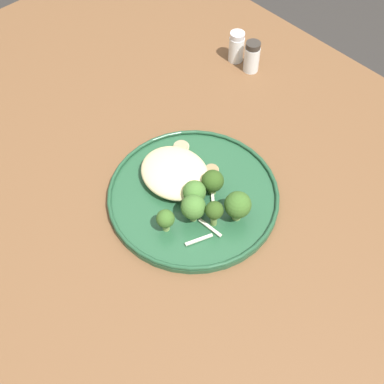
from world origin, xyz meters
name	(u,v)px	position (x,y,z in m)	size (l,w,h in m)	color
ground	(189,345)	(0.00, 0.00, 0.00)	(6.00, 6.00, 0.00)	#2D2B28
wooden_dining_table	(188,219)	(0.00, 0.00, 0.66)	(1.40, 1.00, 0.74)	brown
dinner_plate	(192,196)	(0.01, 0.00, 0.75)	(0.29, 0.29, 0.02)	#235133
noodle_bed	(177,171)	(-0.03, 0.00, 0.77)	(0.13, 0.11, 0.03)	beige
seared_scallop_rear_pale	(201,178)	(0.00, 0.03, 0.76)	(0.02, 0.02, 0.01)	beige
seared_scallop_left_edge	(176,174)	(-0.03, 0.00, 0.76)	(0.03, 0.03, 0.02)	#E5C689
seared_scallop_half_hidden	(190,169)	(-0.02, 0.03, 0.76)	(0.04, 0.04, 0.02)	#DBB77A
seared_scallop_on_noodles	(181,148)	(-0.07, 0.05, 0.76)	(0.03, 0.03, 0.02)	beige
seared_scallop_tiny_bay	(212,172)	(0.01, 0.05, 0.76)	(0.02, 0.02, 0.02)	#DBB77A
seared_scallop_tilted_round	(158,168)	(-0.06, -0.01, 0.76)	(0.03, 0.03, 0.02)	#DBB77A
seared_scallop_center_golden	(163,183)	(-0.03, -0.03, 0.76)	(0.03, 0.03, 0.02)	#DBB77A
broccoli_floret_rear_charred	(238,205)	(0.10, 0.02, 0.78)	(0.04, 0.04, 0.06)	#89A356
broccoli_floret_near_rim	(165,219)	(0.03, -0.08, 0.78)	(0.03, 0.03, 0.04)	#89A356
broccoli_floret_right_tilted	(214,211)	(0.08, -0.02, 0.79)	(0.03, 0.03, 0.05)	#7A994C
broccoli_floret_tall_stalk	(213,181)	(0.03, 0.03, 0.78)	(0.04, 0.04, 0.05)	#7A994C
broccoli_floret_left_leaning	(194,192)	(0.03, -0.01, 0.78)	(0.04, 0.04, 0.05)	#89A356
broccoli_floret_front_edge	(193,207)	(0.05, -0.03, 0.78)	(0.04, 0.04, 0.05)	#89A356
onion_sliver_curled_piece	(210,228)	(0.08, -0.03, 0.75)	(0.05, 0.01, 0.00)	silver
onion_sliver_short_strip	(199,240)	(0.09, -0.06, 0.75)	(0.05, 0.01, 0.00)	silver
onion_sliver_pale_crescent	(213,197)	(0.04, 0.02, 0.75)	(0.06, 0.01, 0.00)	silver
salt_shaker	(236,47)	(-0.19, 0.32, 0.77)	(0.03, 0.03, 0.07)	white
pepper_shaker	(252,57)	(-0.15, 0.32, 0.77)	(0.03, 0.03, 0.07)	white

